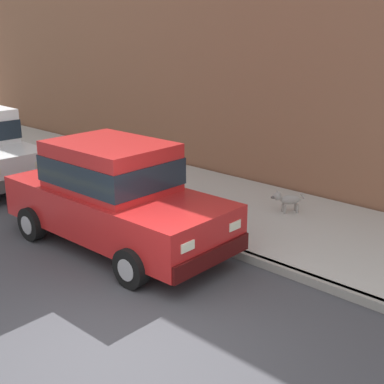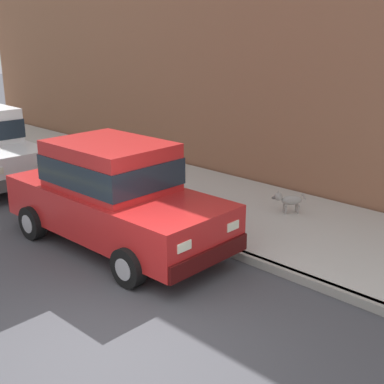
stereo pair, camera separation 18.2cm
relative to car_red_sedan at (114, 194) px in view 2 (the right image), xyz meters
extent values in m
plane|color=#424247|center=(-2.09, -2.60, -0.98)|extent=(80.00, 80.00, 0.00)
cube|color=gray|center=(1.11, -2.60, -0.91)|extent=(0.16, 64.00, 0.14)
cube|color=#B7B5AD|center=(2.91, -2.60, -0.91)|extent=(3.60, 64.00, 0.14)
cube|color=red|center=(0.00, -0.04, -0.28)|extent=(1.90, 4.54, 0.76)
cube|color=red|center=(0.00, 0.06, 0.52)|extent=(1.63, 2.14, 0.84)
cube|color=#19232D|center=(0.00, 0.06, 0.45)|extent=(1.67, 2.18, 0.46)
cube|color=#400A0A|center=(0.05, -2.24, -0.52)|extent=(1.77, 0.24, 0.28)
cube|color=#400A0A|center=(-0.05, 2.16, -0.52)|extent=(1.77, 0.24, 0.28)
cylinder|color=black|center=(0.93, -1.41, -0.66)|extent=(0.23, 0.64, 0.64)
cylinder|color=#9E9EA3|center=(0.93, -1.41, -0.66)|extent=(0.25, 0.36, 0.35)
cylinder|color=black|center=(-0.87, -1.45, -0.66)|extent=(0.23, 0.64, 0.64)
cylinder|color=#9E9EA3|center=(-0.87, -1.45, -0.66)|extent=(0.25, 0.36, 0.35)
cylinder|color=black|center=(0.87, 1.38, -0.66)|extent=(0.23, 0.64, 0.64)
cylinder|color=#9E9EA3|center=(0.87, 1.38, -0.66)|extent=(0.25, 0.36, 0.35)
cylinder|color=black|center=(-0.93, 1.34, -0.66)|extent=(0.23, 0.64, 0.64)
cylinder|color=#9E9EA3|center=(-0.93, 1.34, -0.66)|extent=(0.25, 0.36, 0.35)
cube|color=#EAEACC|center=(0.61, -2.25, -0.17)|extent=(0.28, 0.09, 0.14)
cube|color=#EAEACC|center=(-0.51, -2.28, -0.17)|extent=(0.28, 0.09, 0.14)
cube|color=#505050|center=(0.04, 3.55, -0.52)|extent=(1.77, 0.25, 0.28)
cylinder|color=black|center=(0.96, 4.33, -0.66)|extent=(0.24, 0.65, 0.64)
cylinder|color=#9E9EA3|center=(0.96, 4.33, -0.66)|extent=(0.25, 0.36, 0.35)
cube|color=#EAEACC|center=(0.60, 3.50, -0.17)|extent=(0.28, 0.09, 0.14)
ellipsoid|color=#999691|center=(3.37, -1.56, -0.56)|extent=(0.47, 0.42, 0.20)
cylinder|color=#999691|center=(3.22, -1.53, -0.75)|extent=(0.05, 0.05, 0.18)
cylinder|color=#999691|center=(3.29, -1.43, -0.75)|extent=(0.05, 0.05, 0.18)
cylinder|color=#999691|center=(3.44, -1.69, -0.75)|extent=(0.05, 0.05, 0.18)
cylinder|color=#999691|center=(3.51, -1.59, -0.75)|extent=(0.05, 0.05, 0.18)
sphere|color=#999691|center=(3.13, -1.39, -0.47)|extent=(0.17, 0.17, 0.17)
ellipsoid|color=#54524F|center=(3.06, -1.33, -0.49)|extent=(0.13, 0.12, 0.06)
cone|color=#999691|center=(3.11, -1.43, -0.39)|extent=(0.06, 0.06, 0.07)
cone|color=#999691|center=(3.17, -1.35, -0.39)|extent=(0.06, 0.06, 0.07)
cylinder|color=#999691|center=(3.58, -1.71, -0.50)|extent=(0.12, 0.10, 0.13)
cube|color=#8C5B42|center=(5.01, 3.71, 1.60)|extent=(0.50, 20.00, 5.16)
camera|label=1|loc=(-5.43, -7.04, 2.83)|focal=48.25mm
camera|label=2|loc=(-5.30, -7.17, 2.83)|focal=48.25mm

